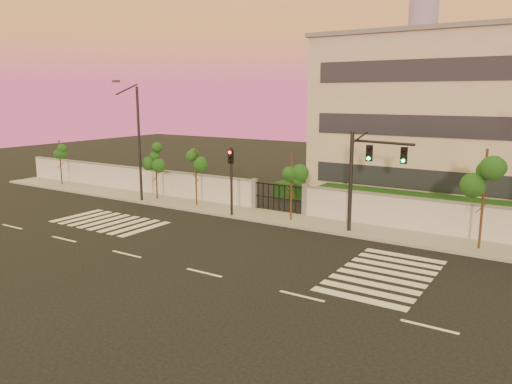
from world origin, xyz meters
TOP-DOWN VIEW (x-y plane):
  - ground at (0.00, 0.00)m, footprint 120.00×120.00m
  - sidewalk at (0.00, 10.50)m, footprint 60.00×3.00m
  - perimeter_wall at (0.10, 12.00)m, footprint 60.00×0.36m
  - hedge_row at (1.17, 14.74)m, footprint 41.00×4.25m
  - institutional_building at (9.00, 21.99)m, footprint 24.40×12.40m
  - road_markings at (-1.58, 3.76)m, footprint 57.00×7.62m
  - street_tree_a at (-24.52, 10.65)m, footprint 1.44×1.14m
  - street_tree_b at (-12.85, 10.50)m, footprint 1.51×1.20m
  - street_tree_c at (-8.92, 10.43)m, footprint 1.39×1.11m
  - street_tree_d at (-1.13, 10.32)m, footprint 1.38×1.10m
  - street_tree_e at (10.01, 10.28)m, footprint 1.61×1.28m
  - traffic_signal_main at (3.72, 9.86)m, footprint 3.76×0.91m
  - traffic_signal_secondary at (-5.03, 9.25)m, footprint 0.36×0.35m
  - streetlight_west at (-13.52, 9.31)m, footprint 0.54×2.16m

SIDE VIEW (x-z plane):
  - ground at x=0.00m, z-range 0.00..0.00m
  - road_markings at x=-1.58m, z-range 0.00..0.02m
  - sidewalk at x=0.00m, z-range 0.00..0.15m
  - hedge_row at x=1.17m, z-range -0.08..1.72m
  - perimeter_wall at x=0.10m, z-range -0.03..2.17m
  - traffic_signal_secondary at x=-5.03m, z-range 0.63..5.30m
  - street_tree_a at x=-24.52m, z-range 0.96..5.02m
  - street_tree_c at x=-8.92m, z-range 1.00..5.24m
  - street_tree_d at x=-1.13m, z-range 1.03..5.42m
  - street_tree_b at x=-12.85m, z-range 1.06..5.53m
  - traffic_signal_main at x=3.72m, z-range 0.79..6.77m
  - street_tree_e at x=10.01m, z-range 1.25..6.58m
  - streetlight_west at x=-13.52m, z-range 0.36..9.33m
  - institutional_building at x=9.00m, z-range 0.03..12.28m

